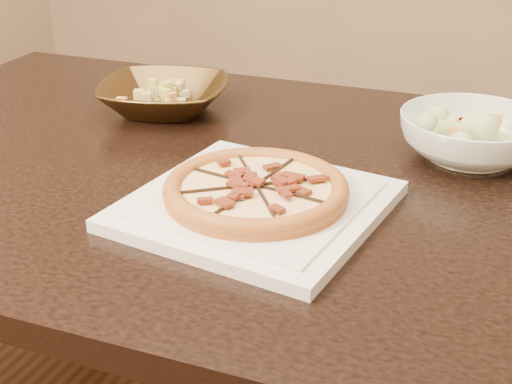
# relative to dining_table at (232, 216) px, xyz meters

# --- Properties ---
(dining_table) EXTENTS (1.50, 1.01, 0.75)m
(dining_table) POSITION_rel_dining_table_xyz_m (0.00, 0.00, 0.00)
(dining_table) COLOR black
(dining_table) RESTS_ON floor
(plate) EXTENTS (0.36, 0.36, 0.02)m
(plate) POSITION_rel_dining_table_xyz_m (0.10, -0.14, 0.11)
(plate) COLOR white
(plate) RESTS_ON dining_table
(pizza) EXTENTS (0.26, 0.26, 0.03)m
(pizza) POSITION_rel_dining_table_xyz_m (0.10, -0.14, 0.13)
(pizza) COLOR #B95F20
(pizza) RESTS_ON plate
(bronze_bowl) EXTENTS (0.30, 0.30, 0.06)m
(bronze_bowl) POSITION_rel_dining_table_xyz_m (-0.23, 0.18, 0.13)
(bronze_bowl) COLOR #523B1D
(bronze_bowl) RESTS_ON dining_table
(mixed_dish) EXTENTS (0.11, 0.12, 0.03)m
(mixed_dish) POSITION_rel_dining_table_xyz_m (-0.23, 0.18, 0.17)
(mixed_dish) COLOR tan
(mixed_dish) RESTS_ON bronze_bowl
(salad_bowl) EXTENTS (0.25, 0.25, 0.07)m
(salad_bowl) POSITION_rel_dining_table_xyz_m (0.35, 0.18, 0.13)
(salad_bowl) COLOR white
(salad_bowl) RESTS_ON dining_table
(salad) EXTENTS (0.10, 0.11, 0.04)m
(salad) POSITION_rel_dining_table_xyz_m (0.34, 0.18, 0.19)
(salad) COLOR beige
(salad) RESTS_ON salad_bowl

